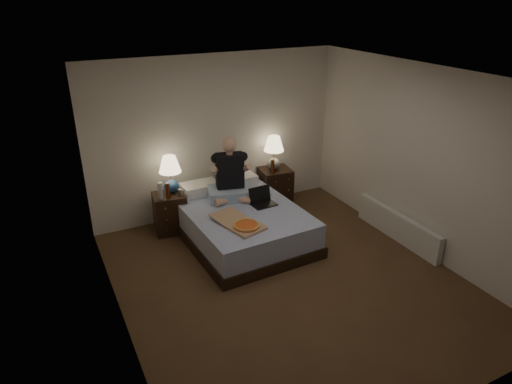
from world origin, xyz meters
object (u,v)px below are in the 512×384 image
soda_can (180,192)px  beer_bottle_left (168,191)px  bed (241,224)px  lamp_left (170,174)px  lamp_right (274,153)px  pizza_box (246,226)px  person (230,169)px  water_bottle (160,191)px  beer_bottle_right (273,166)px  laptop (264,197)px  nightstand_right (275,187)px  radiator (397,226)px  nightstand_left (170,213)px

soda_can → beer_bottle_left: size_ratio=0.43×
bed → lamp_left: bearing=132.7°
lamp_right → pizza_box: bearing=-129.8°
person → bed: bearing=-76.3°
lamp_right → water_bottle: lamp_right is taller
lamp_left → beer_bottle_right: 1.65m
lamp_left → beer_bottle_left: 0.27m
laptop → person: bearing=123.3°
lamp_left → lamp_right: size_ratio=1.00×
bed → nightstand_right: 1.28m
radiator → laptop: bearing=150.5°
nightstand_right → nightstand_left: bearing=-170.7°
lamp_right → soda_can: 1.70m
bed → radiator: bed is taller
laptop → pizza_box: (-0.53, -0.53, -0.08)m
water_bottle → radiator: water_bottle is taller
lamp_right → water_bottle: size_ratio=2.24×
lamp_left → lamp_right: 1.74m
soda_can → beer_bottle_left: bearing=-179.1°
bed → laptop: 0.50m
person → water_bottle: bearing=-178.7°
lamp_right → soda_can: lamp_right is taller
nightstand_right → lamp_left: size_ratio=1.13×
nightstand_right → lamp_right: size_ratio=1.13×
nightstand_right → pizza_box: nightstand_right is taller
nightstand_left → lamp_left: 0.59m
nightstand_left → water_bottle: 0.45m
soda_can → radiator: size_ratio=0.06×
nightstand_left → beer_bottle_right: 1.78m
soda_can → beer_bottle_right: bearing=3.4°
lamp_left → radiator: size_ratio=0.35×
radiator → person: bearing=145.4°
nightstand_right → beer_bottle_right: bearing=-129.7°
bed → person: size_ratio=2.15×
lamp_left → water_bottle: 0.30m
beer_bottle_right → radiator: beer_bottle_right is taller
water_bottle → person: bearing=-13.7°
nightstand_right → lamp_left: lamp_left is taller
soda_can → radiator: (2.71, -1.60, -0.44)m
lamp_right → person: person is taller
beer_bottle_right → nightstand_left: bearing=179.5°
nightstand_left → nightstand_right: (1.84, 0.10, 0.02)m
water_bottle → laptop: size_ratio=0.74×
beer_bottle_left → pizza_box: (0.68, -1.17, -0.17)m
nightstand_left → beer_bottle_left: bearing=-100.4°
nightstand_left → person: person is taller
beer_bottle_right → water_bottle: bearing=-177.8°
pizza_box → lamp_right: bearing=35.2°
lamp_right → soda_can: (-1.67, -0.23, -0.27)m
bed → water_bottle: size_ratio=8.00×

